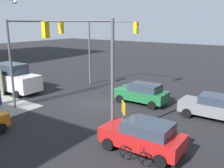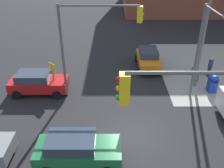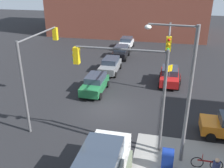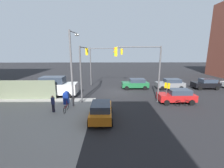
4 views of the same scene
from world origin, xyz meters
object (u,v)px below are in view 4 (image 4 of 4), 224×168
object	(u,v)px
traffic_signal_nw_corner	(142,63)
sedan_black	(206,84)
hatchback_gray	(170,84)
bicycle_at_crosswalk	(183,103)
street_lamp_corner	(72,63)
coupe_green	(136,84)
van_white_delivery	(56,87)
sedan_orange	(101,111)
traffic_signal_se_corner	(103,59)
hatchback_red	(177,96)
traffic_signal_ne_corner	(84,62)
mailbox_blue	(66,97)
pedestrian_crossing	(53,103)
bicycle_leaning_on_fence	(66,108)

from	to	relation	value
traffic_signal_nw_corner	sedan_black	world-z (taller)	traffic_signal_nw_corner
hatchback_gray	sedan_black	size ratio (longest dim) A/B	1.09
traffic_signal_nw_corner	bicycle_at_crosswalk	size ratio (longest dim) A/B	3.71
sedan_black	traffic_signal_nw_corner	bearing A→B (deg)	27.67
street_lamp_corner	coupe_green	xyz separation A→B (m)	(-8.10, -7.36, -3.86)
van_white_delivery	bicycle_at_crosswalk	size ratio (longest dim) A/B	3.09
sedan_orange	van_white_delivery	distance (m)	9.84
traffic_signal_se_corner	coupe_green	xyz separation A→B (m)	(-5.26, 2.58, -3.80)
street_lamp_corner	sedan_orange	world-z (taller)	street_lamp_corner
hatchback_red	traffic_signal_ne_corner	bearing A→B (deg)	-12.67
traffic_signal_ne_corner	mailbox_blue	xyz separation A→B (m)	(1.70, 2.62, -3.87)
traffic_signal_ne_corner	bicycle_at_crosswalk	bearing A→B (deg)	162.24
bicycle_at_crosswalk	mailbox_blue	bearing A→B (deg)	-4.40
sedan_black	pedestrian_crossing	world-z (taller)	pedestrian_crossing
coupe_green	sedan_black	xyz separation A→B (m)	(-11.25, 0.27, -0.00)
mailbox_blue	van_white_delivery	bearing A→B (deg)	-54.88
sedan_black	sedan_orange	distance (m)	19.47
traffic_signal_se_corner	hatchback_red	distance (m)	13.50
street_lamp_corner	sedan_orange	xyz separation A→B (m)	(-3.19, 3.76, -3.86)
sedan_orange	street_lamp_corner	bearing A→B (deg)	-49.71
pedestrian_crossing	sedan_black	bearing A→B (deg)	168.37
traffic_signal_nw_corner	bicycle_at_crosswalk	bearing A→B (deg)	160.97
coupe_green	hatchback_red	bearing A→B (deg)	118.40
mailbox_blue	sedan_orange	distance (m)	5.95
traffic_signal_se_corner	street_lamp_corner	size ratio (longest dim) A/B	0.81
hatchback_gray	van_white_delivery	size ratio (longest dim) A/B	0.80
van_white_delivery	bicycle_leaning_on_fence	distance (m)	6.17
sedan_orange	hatchback_red	bearing A→B (deg)	-153.35
sedan_black	hatchback_red	world-z (taller)	same
pedestrian_crossing	bicycle_leaning_on_fence	bearing A→B (deg)	154.65
traffic_signal_nw_corner	traffic_signal_ne_corner	distance (m)	7.27
sedan_orange	van_white_delivery	size ratio (longest dim) A/B	0.73
coupe_green	traffic_signal_ne_corner	bearing A→B (deg)	30.06
hatchback_gray	mailbox_blue	bearing A→B (deg)	24.67
traffic_signal_nw_corner	hatchback_red	bearing A→B (deg)	174.79
coupe_green	pedestrian_crossing	bearing A→B (deg)	43.76
hatchback_red	bicycle_at_crosswalk	distance (m)	1.24
traffic_signal_se_corner	hatchback_gray	bearing A→B (deg)	165.74
traffic_signal_nw_corner	mailbox_blue	distance (m)	9.49
sedan_black	hatchback_red	xyz separation A→B (m)	(7.58, 6.53, 0.00)
street_lamp_corner	sedan_black	xyz separation A→B (m)	(-19.35, -7.08, -3.86)
traffic_signal_nw_corner	coupe_green	distance (m)	7.47
traffic_signal_se_corner	street_lamp_corner	xyz separation A→B (m)	(2.84, 9.93, 0.06)
mailbox_blue	hatchback_gray	size ratio (longest dim) A/B	0.33
hatchback_gray	pedestrian_crossing	bearing A→B (deg)	30.89
street_lamp_corner	coupe_green	size ratio (longest dim) A/B	1.91
sedan_orange	pedestrian_crossing	size ratio (longest dim) A/B	2.32
bicycle_at_crosswalk	bicycle_leaning_on_fence	bearing A→B (deg)	5.51
pedestrian_crossing	bicycle_leaning_on_fence	size ratio (longest dim) A/B	0.98
traffic_signal_ne_corner	street_lamp_corner	world-z (taller)	street_lamp_corner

